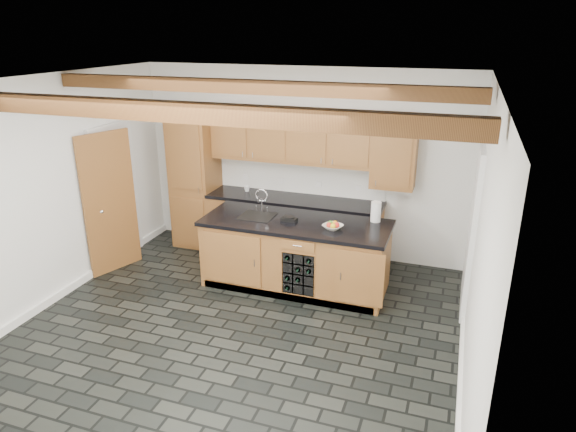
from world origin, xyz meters
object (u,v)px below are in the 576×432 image
Objects in this scene: kitchen_scale at (289,219)px; paper_towel at (376,212)px; island at (296,254)px; fruit_bowl at (333,227)px.

kitchen_scale is 1.13m from paper_towel.
paper_towel is at bearing 22.24° from kitchen_scale.
fruit_bowl is at bearing -10.93° from island.
kitchen_scale is (-0.09, -0.01, 0.49)m from island.
paper_towel is (0.97, 0.35, 0.60)m from island.
kitchen_scale is at bearing -175.92° from island.
kitchen_scale is at bearing -161.59° from paper_towel.
paper_towel reaches higher than kitchen_scale.
paper_towel is (1.07, 0.35, 0.10)m from kitchen_scale.
island is 1.19m from paper_towel.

